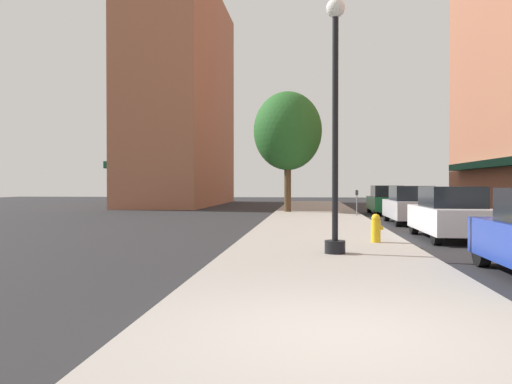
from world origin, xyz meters
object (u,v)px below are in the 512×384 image
Objects in this scene: lamppost at (335,121)px; car_white at (450,214)px; fire_hydrant at (376,228)px; tree_near at (288,131)px; parking_meter_near at (357,199)px; car_silver at (410,205)px; car_green at (386,200)px.

lamppost reaches higher than car_white.
lamppost is at bearing -117.00° from fire_hydrant.
tree_near is at bearing 101.15° from fire_hydrant.
car_silver reaches higher than parking_meter_near.
lamppost is 11.80m from car_silver.
fire_hydrant is 8.87m from car_silver.
lamppost is 0.84× the size of tree_near.
fire_hydrant is 0.18× the size of car_silver.
parking_meter_near is 3.71m from car_green.
parking_meter_near is at bearing -42.57° from tree_near.
lamppost reaches higher than parking_meter_near.
lamppost is 1.37× the size of car_silver.
car_silver and car_green have the same top height.
lamppost is 3.83m from fire_hydrant.
fire_hydrant is 15.79m from car_green.
car_green is (5.66, -0.25, -4.03)m from tree_near.
car_green is (3.78, 18.02, -2.39)m from lamppost.
fire_hydrant is 0.11× the size of tree_near.
parking_meter_near is 0.30× the size of car_white.
car_white is at bearing -79.32° from parking_meter_near.
fire_hydrant is at bearing -141.25° from car_white.
tree_near reaches higher than car_green.
tree_near is 6.95m from car_green.
car_white is 1.00× the size of car_green.
tree_near is at bearing 111.71° from car_white.
parking_meter_near is at bearing 87.30° from fire_hydrant.
parking_meter_near is at bearing 83.00° from lamppost.
car_white is 1.00× the size of car_silver.
parking_meter_near reaches higher than fire_hydrant.
fire_hydrant is 0.18× the size of car_green.
car_green is at bearing 78.16° from lamppost.
parking_meter_near is 10.53m from car_white.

